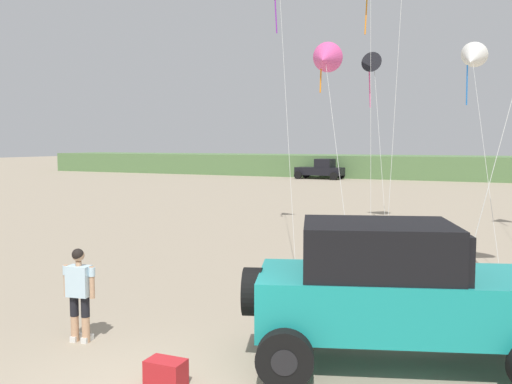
{
  "coord_description": "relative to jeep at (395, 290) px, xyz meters",
  "views": [
    {
      "loc": [
        4.56,
        -6.2,
        3.49
      ],
      "look_at": [
        0.33,
        2.89,
        2.62
      ],
      "focal_mm": 39.29,
      "sensor_mm": 36.0,
      "label": 1
    }
  ],
  "objects": [
    {
      "name": "kite_pink_ribbon",
      "position": [
        -4.19,
        9.23,
        5.07
      ],
      "size": [
        2.93,
        5.4,
        6.87
      ],
      "color": "#E04C93",
      "rests_on": "ground_plane"
    },
    {
      "name": "person_watching",
      "position": [
        -5.21,
        -1.32,
        -0.26
      ],
      "size": [
        0.62,
        0.36,
        1.67
      ],
      "color": "tan",
      "rests_on": "ground_plane"
    },
    {
      "name": "dune_ridge",
      "position": [
        -6.35,
        49.18,
        -0.08
      ],
      "size": [
        90.0,
        7.91,
        2.24
      ],
      "primitive_type": "cube",
      "color": "#567A47",
      "rests_on": "ground_plane"
    },
    {
      "name": "jeep",
      "position": [
        0.0,
        0.0,
        0.0
      ],
      "size": [
        5.0,
        3.65,
        2.26
      ],
      "color": "teal",
      "rests_on": "ground_plane"
    },
    {
      "name": "cooler_box",
      "position": [
        -2.83,
        -2.19,
        -1.01
      ],
      "size": [
        0.57,
        0.38,
        0.38
      ],
      "primitive_type": "cube",
      "rotation": [
        0.0,
        0.0,
        0.03
      ],
      "color": "#B21E23",
      "rests_on": "ground_plane"
    },
    {
      "name": "distant_pickup",
      "position": [
        -15.7,
        43.65,
        -0.26
      ],
      "size": [
        4.68,
        2.55,
        1.98
      ],
      "color": "black",
      "rests_on": "ground_plane"
    },
    {
      "name": "kite_white_parafoil",
      "position": [
        -3.52,
        13.33,
        5.32
      ],
      "size": [
        1.99,
        4.76,
        6.99
      ],
      "color": "black",
      "rests_on": "ground_plane"
    },
    {
      "name": "kite_green_box",
      "position": [
        0.07,
        13.18,
        5.34
      ],
      "size": [
        1.82,
        6.03,
        7.12
      ],
      "color": "white",
      "rests_on": "ground_plane"
    }
  ]
}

